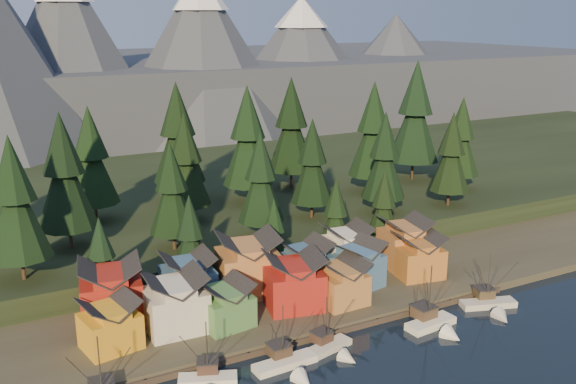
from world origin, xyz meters
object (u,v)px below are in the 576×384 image
boat_3 (333,341)px  boat_5 (436,316)px  boat_2 (289,358)px  house_back_0 (111,291)px  house_back_1 (188,279)px  boat_6 (492,299)px  house_front_1 (175,300)px  boat_1 (207,374)px  house_front_0 (110,322)px

boat_3 → boat_5: boat_5 is taller
boat_2 → house_back_0: (-20.06, 24.65, 5.14)m
boat_5 → house_back_1: 42.60m
boat_6 → house_front_1: (-52.87, 16.24, 4.61)m
boat_1 → boat_2: 12.32m
house_front_0 → boat_6: bearing=-23.6°
boat_2 → house_back_0: size_ratio=0.99×
boat_6 → house_back_1: size_ratio=1.15×
boat_1 → house_front_0: bearing=146.4°
house_back_1 → boat_5: bearing=-33.1°
boat_3 → boat_2: bearing=175.5°
boat_5 → boat_6: 13.83m
house_back_1 → house_front_0: bearing=-148.6°
house_back_0 → house_front_1: bearing=-30.8°
boat_2 → house_front_0: bearing=141.2°
boat_6 → house_back_0: size_ratio=0.98×
boat_6 → house_front_0: bearing=-175.1°
boat_1 → boat_6: (53.53, -0.47, -0.02)m
house_front_0 → house_back_0: (2.21, 8.47, 1.36)m
house_back_0 → house_back_1: bearing=10.1°
boat_1 → boat_3: 20.59m
house_front_0 → house_back_0: house_back_0 is taller
boat_5 → house_back_0: 53.86m
boat_3 → house_front_0: (-30.63, 14.82, 3.83)m
house_back_1 → boat_1: bearing=-100.4°
house_front_1 → house_front_0: bearing=-172.4°
house_front_0 → house_front_1: bearing=-4.4°
boat_1 → boat_6: size_ratio=0.95×
boat_2 → boat_5: boat_5 is taller
house_back_0 → boat_2: bearing=-40.7°
house_front_0 → boat_2: bearing=-46.3°
boat_5 → boat_3: bearing=170.0°
boat_3 → house_back_1: 28.20m
boat_2 → boat_5: 27.54m
boat_5 → house_back_1: house_back_1 is taller
house_back_0 → house_front_0: bearing=-94.4°
boat_2 → house_back_1: house_back_1 is taller
boat_1 → boat_2: size_ratio=0.93×
boat_1 → boat_2: bearing=14.9°
boat_6 → house_front_1: 55.50m
boat_2 → house_back_0: bearing=126.3°
house_back_1 → house_back_0: bearing=-177.5°
boat_3 → house_back_0: house_back_0 is taller
house_front_1 → boat_6: bearing=-15.4°
boat_1 → house_front_0: size_ratio=1.12×
boat_3 → boat_5: size_ratio=0.82×
boat_3 → house_back_1: bearing=109.5°
boat_1 → house_back_0: bearing=130.7°
boat_3 → house_back_0: (-28.42, 23.28, 5.19)m
boat_1 → boat_6: boat_6 is taller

